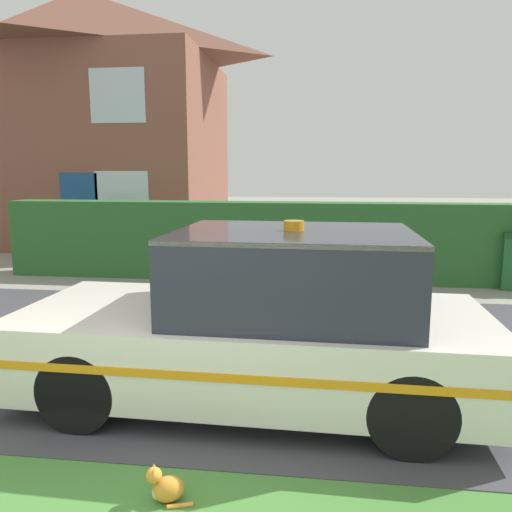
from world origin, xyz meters
TOP-DOWN VIEW (x-y plane):
  - road_strip at (0.00, 3.42)m, footprint 28.00×5.06m
  - garden_hedge at (0.70, 7.47)m, footprint 11.41×0.68m
  - police_car at (0.82, 2.10)m, footprint 4.32×1.92m
  - cat at (0.34, 0.52)m, footprint 0.31×0.20m
  - house_left at (-5.74, 12.44)m, footprint 8.04×5.63m

SIDE VIEW (x-z plane):
  - road_strip at x=0.00m, z-range 0.00..0.01m
  - cat at x=0.34m, z-range -0.02..0.24m
  - police_car at x=0.82m, z-range -0.08..1.61m
  - garden_hedge at x=0.70m, z-range 0.00..1.54m
  - house_left at x=-5.74m, z-range 0.07..7.40m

